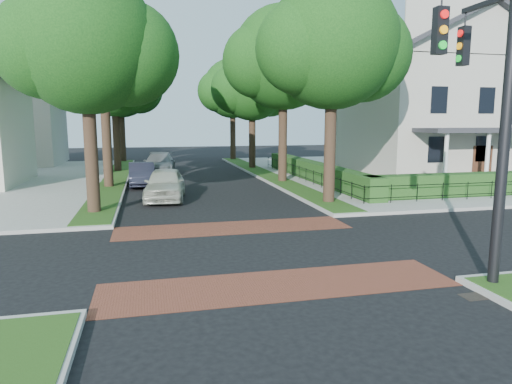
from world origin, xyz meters
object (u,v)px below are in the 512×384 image
at_px(parked_car_front, 165,184).
at_px(parked_car_middle, 142,174).
at_px(traffic_signal, 495,95).
at_px(parked_car_rear, 159,164).

distance_m(parked_car_front, parked_car_middle, 5.73).
bearing_deg(parked_car_middle, parked_car_front, -79.36).
height_order(traffic_signal, parked_car_rear, traffic_signal).
distance_m(traffic_signal, parked_car_rear, 27.95).
bearing_deg(parked_car_middle, parked_car_rear, 76.91).
relative_size(parked_car_front, parked_car_rear, 0.88).
height_order(traffic_signal, parked_car_front, traffic_signal).
relative_size(parked_car_middle, parked_car_rear, 0.81).
height_order(traffic_signal, parked_car_middle, traffic_signal).
bearing_deg(parked_car_front, parked_car_middle, 108.81).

